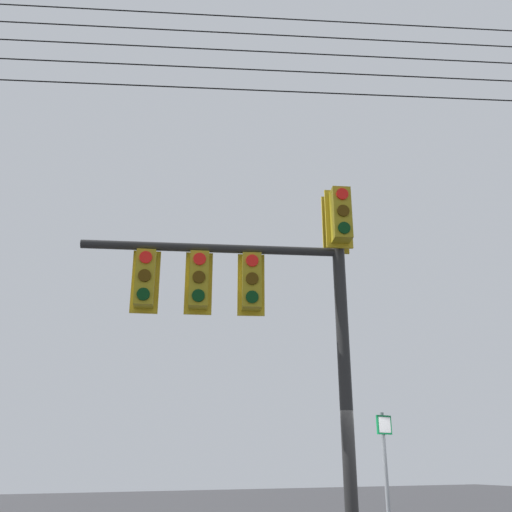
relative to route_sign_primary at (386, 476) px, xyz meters
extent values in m
cylinder|color=black|center=(-1.32, -0.92, 1.22)|extent=(0.20, 0.20, 5.54)
cylinder|color=black|center=(-3.30, -0.25, 3.50)|extent=(4.01, 1.47, 0.14)
cube|color=olive|center=(-1.41, -1.20, 4.05)|extent=(0.38, 0.38, 0.90)
cube|color=#B29319|center=(-1.36, -1.04, 4.05)|extent=(0.43, 0.18, 1.04)
cylinder|color=red|center=(-1.46, -1.36, 4.35)|extent=(0.20, 0.09, 0.20)
cylinder|color=#3C2703|center=(-1.46, -1.36, 4.05)|extent=(0.20, 0.09, 0.20)
cylinder|color=black|center=(-1.46, -1.36, 3.75)|extent=(0.20, 0.09, 0.20)
cube|color=olive|center=(-1.22, -0.64, 4.05)|extent=(0.38, 0.38, 0.90)
cube|color=#B29319|center=(-1.27, -0.80, 4.05)|extent=(0.43, 0.18, 1.04)
cylinder|color=red|center=(-1.17, -0.48, 4.35)|extent=(0.20, 0.09, 0.20)
cylinder|color=#3C2703|center=(-1.17, -0.48, 4.05)|extent=(0.20, 0.09, 0.20)
cylinder|color=black|center=(-1.17, -0.48, 3.75)|extent=(0.20, 0.09, 0.20)
cube|color=olive|center=(-2.69, -0.46, 2.95)|extent=(0.39, 0.39, 0.90)
cube|color=#B29319|center=(-2.63, -0.30, 2.95)|extent=(0.43, 0.19, 1.04)
cylinder|color=red|center=(-2.74, -0.61, 3.25)|extent=(0.20, 0.10, 0.20)
cylinder|color=#3C2703|center=(-2.74, -0.61, 2.95)|extent=(0.20, 0.10, 0.20)
cylinder|color=black|center=(-2.74, -0.61, 2.65)|extent=(0.20, 0.10, 0.20)
cube|color=olive|center=(-3.49, -0.19, 2.95)|extent=(0.38, 0.38, 0.90)
cube|color=#B29319|center=(-3.44, -0.03, 2.95)|extent=(0.43, 0.17, 1.04)
cylinder|color=red|center=(-3.54, -0.35, 3.25)|extent=(0.20, 0.09, 0.20)
cylinder|color=#3C2703|center=(-3.54, -0.35, 2.95)|extent=(0.20, 0.09, 0.20)
cylinder|color=black|center=(-3.54, -0.35, 2.65)|extent=(0.20, 0.09, 0.20)
cube|color=olive|center=(-4.29, 0.08, 2.95)|extent=(0.37, 0.37, 0.90)
cube|color=#B29319|center=(-4.24, 0.24, 2.95)|extent=(0.43, 0.16, 1.04)
cylinder|color=red|center=(-4.33, -0.08, 3.25)|extent=(0.20, 0.08, 0.20)
cylinder|color=#3C2703|center=(-4.33, -0.08, 2.95)|extent=(0.20, 0.08, 0.20)
cylinder|color=black|center=(-4.33, -0.08, 2.65)|extent=(0.20, 0.08, 0.20)
cylinder|color=slate|center=(0.00, 0.01, -0.26)|extent=(0.07, 0.07, 2.58)
cube|color=#0C7238|center=(0.00, -0.03, 0.82)|extent=(0.34, 0.09, 0.32)
cube|color=white|center=(0.01, -0.04, 0.82)|extent=(0.28, 0.06, 0.26)
cylinder|color=black|center=(-0.01, -1.37, 6.65)|extent=(28.65, 9.94, 0.46)
cylinder|color=black|center=(-0.01, -1.37, 7.10)|extent=(28.65, 9.94, 0.46)
cylinder|color=black|center=(-0.01, -1.37, 7.52)|extent=(28.65, 9.94, 0.46)
cylinder|color=black|center=(-0.01, -1.37, 7.92)|extent=(28.65, 9.94, 0.46)
cylinder|color=black|center=(-0.01, -1.37, 8.32)|extent=(28.65, 9.94, 0.46)
camera|label=1|loc=(-6.18, -8.47, 0.25)|focal=39.98mm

